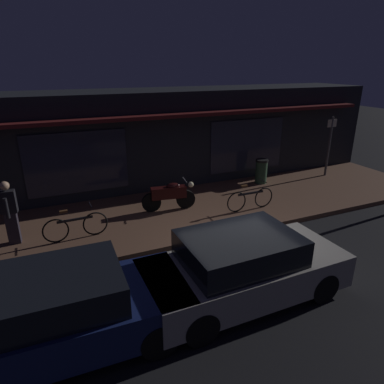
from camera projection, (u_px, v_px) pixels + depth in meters
name	position (u px, v px, depth m)	size (l,w,h in m)	color
ground_plane	(242.00, 257.00, 8.43)	(60.00, 60.00, 0.00)	black
sidewalk_slab	(193.00, 210.00, 10.98)	(18.00, 4.00, 0.15)	brown
storefront_building	(158.00, 137.00, 13.27)	(18.00, 3.30, 3.60)	black
motorcycle	(170.00, 195.00, 10.66)	(1.70, 0.58, 0.97)	black
bicycle_parked	(76.00, 226.00, 8.91)	(1.66, 0.42, 0.91)	black
bicycle_extra	(250.00, 199.00, 10.73)	(1.66, 0.42, 0.91)	black
person_photographer	(10.00, 211.00, 8.52)	(0.40, 0.62, 1.67)	#28232D
sign_post	(329.00, 143.00, 13.72)	(0.44, 0.09, 2.40)	#47474C
trash_bin	(261.00, 171.00, 13.13)	(0.48, 0.48, 0.93)	#2D4C33
parked_car_near	(61.00, 312.00, 5.53)	(4.14, 1.86, 1.42)	black
parked_car_far	(243.00, 267.00, 6.77)	(4.12, 1.82, 1.42)	black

